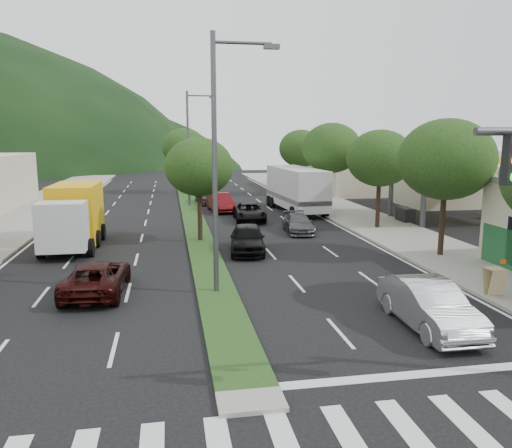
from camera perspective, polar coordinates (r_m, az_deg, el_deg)
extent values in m
plane|color=black|center=(12.87, -0.94, -18.81)|extent=(160.00, 160.00, 0.00)
cube|color=gray|center=(39.32, 11.44, 0.87)|extent=(5.00, 90.00, 0.15)
cube|color=gray|center=(38.34, -26.86, -0.26)|extent=(6.00, 90.00, 0.15)
cube|color=#1D3C15|center=(39.65, -7.29, 1.04)|extent=(1.60, 56.00, 0.12)
cube|color=silver|center=(11.18, 0.81, -23.66)|extent=(19.00, 2.20, 0.01)
cube|color=black|center=(11.89, 27.23, 6.49)|extent=(0.35, 0.25, 1.05)
cube|color=silver|center=(39.11, 22.31, 7.53)|extent=(12.00, 8.00, 0.50)
cube|color=yellow|center=(39.12, 22.27, 7.02)|extent=(12.20, 8.20, 0.50)
cylinder|color=#47494C|center=(35.13, 18.64, 3.13)|extent=(0.36, 0.36, 4.60)
cylinder|color=#47494C|center=(39.57, 15.20, 4.02)|extent=(0.36, 0.36, 4.60)
cylinder|color=#47494C|center=(43.56, 24.80, 3.97)|extent=(0.36, 0.36, 4.60)
cube|color=black|center=(37.55, 16.68, 0.95)|extent=(0.80, 1.60, 1.10)
cube|color=black|center=(41.74, 26.56, 1.19)|extent=(0.80, 1.60, 1.10)
cube|color=#C1B499|center=(59.20, 11.19, 6.36)|extent=(10.00, 16.00, 5.20)
cylinder|color=black|center=(27.23, 20.53, 0.62)|extent=(0.28, 0.28, 3.81)
ellipsoid|color=black|center=(26.94, 20.92, 6.92)|extent=(4.80, 4.80, 4.08)
cylinder|color=black|center=(34.30, 13.79, 2.61)|extent=(0.28, 0.28, 3.58)
ellipsoid|color=black|center=(34.06, 13.99, 7.31)|extent=(4.40, 4.40, 3.74)
cylinder|color=black|center=(43.56, 8.53, 4.53)|extent=(0.28, 0.28, 3.92)
ellipsoid|color=black|center=(43.38, 8.64, 8.59)|extent=(5.00, 5.00, 4.25)
cylinder|color=black|center=(53.12, 5.12, 5.46)|extent=(0.28, 0.28, 3.70)
ellipsoid|color=black|center=(52.97, 5.17, 8.59)|extent=(4.60, 4.60, 3.91)
cylinder|color=black|center=(29.52, -6.43, 1.39)|extent=(0.28, 0.28, 3.36)
ellipsoid|color=black|center=(29.24, -6.54, 6.51)|extent=(4.00, 4.00, 3.40)
cylinder|color=black|center=(55.32, -8.14, 5.61)|extent=(0.28, 0.28, 3.81)
ellipsoid|color=black|center=(55.17, -8.22, 8.70)|extent=(4.80, 4.80, 4.08)
cylinder|color=#47494C|center=(19.25, -4.74, 6.41)|extent=(0.20, 0.20, 10.00)
cylinder|color=#47494C|center=(19.64, -1.55, 19.98)|extent=(2.20, 0.12, 0.12)
cube|color=#47494C|center=(19.81, 1.80, 19.60)|extent=(0.60, 0.25, 0.18)
cylinder|color=#47494C|center=(44.18, -7.75, 8.39)|extent=(0.20, 0.20, 10.00)
cylinder|color=#47494C|center=(44.36, -6.43, 14.37)|extent=(2.20, 0.12, 0.12)
cube|color=#47494C|center=(44.43, -4.97, 14.26)|extent=(0.60, 0.25, 0.18)
imported|color=#B4B7BD|center=(17.39, 19.14, -8.72)|extent=(1.70, 4.75, 1.56)
imported|color=black|center=(20.91, -17.74, -5.82)|extent=(2.46, 4.90, 1.33)
imported|color=black|center=(26.83, -0.99, -1.66)|extent=(2.39, 4.69, 1.53)
imported|color=#47474B|center=(32.52, 4.85, 0.07)|extent=(2.02, 4.25, 1.20)
imported|color=#560E11|center=(41.53, -4.09, 2.48)|extent=(2.14, 4.76, 1.52)
imported|color=black|center=(36.84, -0.77, 1.36)|extent=(2.37, 4.77, 1.30)
imported|color=#434247|center=(46.41, -5.77, 3.19)|extent=(1.91, 4.25, 1.42)
cube|color=silver|center=(26.89, -21.26, -0.27)|extent=(2.35, 1.73, 2.46)
cube|color=#E6A80C|center=(30.71, -19.81, 1.23)|extent=(2.50, 4.52, 3.32)
cube|color=black|center=(30.10, -19.94, -1.53)|extent=(2.19, 6.23, 0.32)
cylinder|color=black|center=(27.33, -18.38, -2.57)|extent=(0.33, 0.97, 0.96)
cylinder|color=black|center=(27.83, -23.40, -2.67)|extent=(0.33, 0.97, 0.96)
cylinder|color=black|center=(29.59, -17.71, -1.60)|extent=(0.33, 0.97, 0.96)
cylinder|color=black|center=(30.05, -22.36, -1.71)|extent=(0.33, 0.97, 0.96)
cylinder|color=black|center=(31.65, -17.18, -0.83)|extent=(0.33, 0.97, 0.96)
cylinder|color=black|center=(32.08, -21.54, -0.95)|extent=(0.33, 0.97, 0.96)
cube|color=#BBBBBB|center=(41.38, 4.61, 4.23)|extent=(3.13, 9.53, 3.13)
cube|color=#5B5C60|center=(41.47, 4.60, 3.15)|extent=(3.19, 9.53, 0.37)
cylinder|color=black|center=(44.79, 1.53, 2.68)|extent=(0.42, 0.96, 0.94)
cylinder|color=black|center=(45.51, 4.72, 2.77)|extent=(0.42, 0.96, 0.94)
cylinder|color=black|center=(43.71, 1.91, 2.49)|extent=(0.42, 0.96, 0.94)
cylinder|color=black|center=(44.45, 5.16, 2.59)|extent=(0.42, 0.96, 0.94)
cylinder|color=black|center=(37.99, 4.25, 1.33)|extent=(0.42, 0.96, 0.94)
cylinder|color=black|center=(38.84, 7.93, 1.45)|extent=(0.42, 0.96, 0.94)
cube|color=tan|center=(21.23, 25.92, -6.08)|extent=(0.64, 0.27, 1.06)
cube|color=tan|center=(21.59, 25.19, -5.76)|extent=(0.64, 0.27, 1.06)
cube|color=tan|center=(21.28, 25.66, -4.61)|extent=(0.64, 0.52, 0.04)
cube|color=#DC450C|center=(21.08, 26.42, -3.87)|extent=(0.24, 0.02, 0.17)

